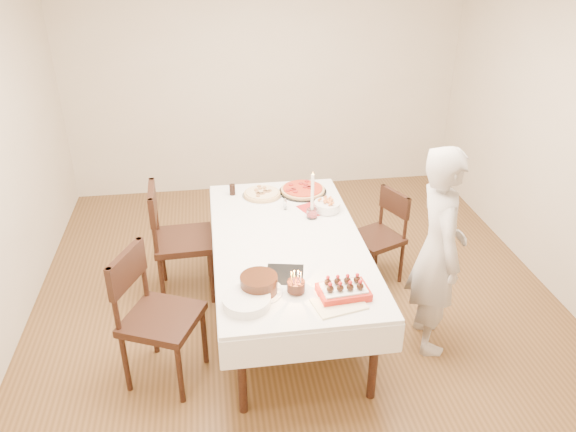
{
  "coord_description": "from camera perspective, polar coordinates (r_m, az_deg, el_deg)",
  "views": [
    {
      "loc": [
        -0.65,
        -3.79,
        2.94
      ],
      "look_at": [
        -0.11,
        -0.12,
        0.96
      ],
      "focal_mm": 35.0,
      "sensor_mm": 36.0,
      "label": 1
    }
  ],
  "objects": [
    {
      "name": "chair_left_savory",
      "position": [
        4.84,
        -10.54,
        -2.46
      ],
      "size": [
        0.55,
        0.55,
        1.03
      ],
      "primitive_type": null,
      "rotation": [
        0.0,
        0.0,
        3.18
      ],
      "color": "#321A10",
      "rests_on": "floor"
    },
    {
      "name": "chair_right_savory",
      "position": [
        5.04,
        8.95,
        -2.25
      ],
      "size": [
        0.57,
        0.57,
        0.85
      ],
      "primitive_type": null,
      "rotation": [
        0.0,
        0.0,
        0.41
      ],
      "color": "#321A10",
      "rests_on": "floor"
    },
    {
      "name": "pasta_bowl",
      "position": [
        4.73,
        3.99,
        1.01
      ],
      "size": [
        0.28,
        0.28,
        0.07
      ],
      "primitive_type": "cylinder",
      "rotation": [
        0.0,
        0.0,
        0.36
      ],
      "color": "white",
      "rests_on": "dining_table"
    },
    {
      "name": "strawberry_box",
      "position": [
        3.7,
        5.65,
        -7.54
      ],
      "size": [
        0.35,
        0.25,
        0.08
      ],
      "primitive_type": null,
      "rotation": [
        0.0,
        0.0,
        0.09
      ],
      "color": "#AB1F13",
      "rests_on": "dining_table"
    },
    {
      "name": "china_plate",
      "position": [
        3.76,
        -3.14,
        -7.49
      ],
      "size": [
        0.25,
        0.25,
        0.01
      ],
      "primitive_type": "cylinder",
      "rotation": [
        0.0,
        0.0,
        -0.25
      ],
      "color": "white",
      "rests_on": "dining_table"
    },
    {
      "name": "plate_stack",
      "position": [
        3.62,
        -4.23,
        -8.61
      ],
      "size": [
        0.36,
        0.36,
        0.06
      ],
      "primitive_type": "cylinder",
      "rotation": [
        0.0,
        0.0,
        -0.18
      ],
      "color": "white",
      "rests_on": "dining_table"
    },
    {
      "name": "red_placemat",
      "position": [
        4.77,
        2.84,
        0.75
      ],
      "size": [
        0.32,
        0.32,
        0.01
      ],
      "primitive_type": "cube",
      "rotation": [
        0.0,
        0.0,
        0.4
      ],
      "color": "#B21E1E",
      "rests_on": "dining_table"
    },
    {
      "name": "shaker_pair",
      "position": [
        4.74,
        -0.27,
        1.11
      ],
      "size": [
        0.07,
        0.07,
        0.08
      ],
      "primitive_type": null,
      "rotation": [
        0.0,
        0.0,
        0.01
      ],
      "color": "white",
      "rests_on": "dining_table"
    },
    {
      "name": "pizza_white",
      "position": [
        4.98,
        -2.64,
        2.26
      ],
      "size": [
        0.45,
        0.45,
        0.04
      ],
      "primitive_type": "cylinder",
      "rotation": [
        0.0,
        0.0,
        -0.34
      ],
      "color": "beige",
      "rests_on": "dining_table"
    },
    {
      "name": "wall_back",
      "position": [
        6.52,
        -2.42,
        13.95
      ],
      "size": [
        4.5,
        0.04,
        2.7
      ],
      "primitive_type": "cube",
      "color": "beige",
      "rests_on": "floor"
    },
    {
      "name": "cola_glass",
      "position": [
        5.02,
        -5.67,
        2.68
      ],
      "size": [
        0.05,
        0.05,
        0.1
      ],
      "primitive_type": "cylinder",
      "rotation": [
        0.0,
        0.0,
        -0.01
      ],
      "color": "black",
      "rests_on": "dining_table"
    },
    {
      "name": "chair_left_dessert",
      "position": [
        4.0,
        -12.67,
        -10.18
      ],
      "size": [
        0.69,
        0.69,
        1.02
      ],
      "primitive_type": null,
      "rotation": [
        0.0,
        0.0,
        2.72
      ],
      "color": "#321A10",
      "rests_on": "floor"
    },
    {
      "name": "person",
      "position": [
        4.2,
        14.99,
        -3.49
      ],
      "size": [
        0.45,
        0.63,
        1.62
      ],
      "primitive_type": "imported",
      "rotation": [
        0.0,
        0.0,
        1.47
      ],
      "color": "beige",
      "rests_on": "floor"
    },
    {
      "name": "wall_front",
      "position": [
        2.15,
        13.18,
        -20.53
      ],
      "size": [
        4.5,
        0.04,
        2.7
      ],
      "primitive_type": "cube",
      "color": "beige",
      "rests_on": "floor"
    },
    {
      "name": "layer_cake",
      "position": [
        3.71,
        -2.98,
        -6.95
      ],
      "size": [
        0.42,
        0.42,
        0.12
      ],
      "primitive_type": "cylinder",
      "rotation": [
        0.0,
        0.0,
        0.43
      ],
      "color": "#361A0D",
      "rests_on": "dining_table"
    },
    {
      "name": "floor",
      "position": [
        4.84,
        1.15,
        -9.29
      ],
      "size": [
        5.0,
        5.0,
        0.0
      ],
      "primitive_type": "plane",
      "color": "#53371C",
      "rests_on": "ground"
    },
    {
      "name": "birthday_cake",
      "position": [
        3.7,
        0.82,
        -6.71
      ],
      "size": [
        0.13,
        0.13,
        0.13
      ],
      "primitive_type": "cylinder",
      "rotation": [
        0.0,
        0.0,
        0.06
      ],
      "color": "#36180E",
      "rests_on": "dining_table"
    },
    {
      "name": "pizza_pepperoni",
      "position": [
        5.05,
        1.51,
        2.66
      ],
      "size": [
        0.5,
        0.5,
        0.04
      ],
      "primitive_type": "cylinder",
      "rotation": [
        0.0,
        0.0,
        -0.19
      ],
      "color": "red",
      "rests_on": "dining_table"
    },
    {
      "name": "taper_candle",
      "position": [
        4.53,
        2.49,
        2.13
      ],
      "size": [
        0.09,
        0.09,
        0.41
      ],
      "primitive_type": "cylinder",
      "rotation": [
        0.0,
        0.0,
        0.01
      ],
      "color": "white",
      "rests_on": "dining_table"
    },
    {
      "name": "dining_table",
      "position": [
        4.51,
        0.0,
        -6.54
      ],
      "size": [
        1.92,
        2.42,
        0.75
      ],
      "primitive_type": "cube",
      "rotation": [
        0.0,
        0.0,
        -0.42
      ],
      "color": "white",
      "rests_on": "floor"
    },
    {
      "name": "cake_board",
      "position": [
        3.91,
        -0.33,
        -5.97
      ],
      "size": [
        0.3,
        0.3,
        0.01
      ],
      "primitive_type": "cube",
      "rotation": [
        0.0,
        0.0,
        -0.2
      ],
      "color": "black",
      "rests_on": "dining_table"
    },
    {
      "name": "box_lid",
      "position": [
        3.64,
        5.2,
        -8.98
      ],
      "size": [
        0.36,
        0.28,
        0.03
      ],
      "primitive_type": "cube",
      "rotation": [
        0.0,
        0.0,
        0.22
      ],
      "color": "beige",
      "rests_on": "dining_table"
    }
  ]
}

